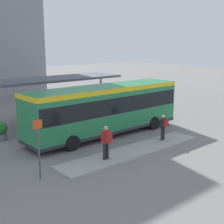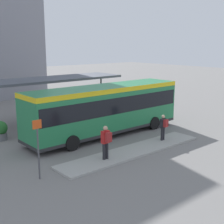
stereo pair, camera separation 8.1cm
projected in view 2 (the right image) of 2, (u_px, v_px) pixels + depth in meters
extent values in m
plane|color=slate|center=(106.00, 135.00, 21.34)|extent=(120.00, 120.00, 0.00)
cube|color=#9E9E99|center=(133.00, 151.00, 17.91)|extent=(9.70, 1.80, 0.12)
cube|color=#237A47|center=(106.00, 108.00, 20.94)|extent=(11.45, 2.64, 2.99)
cube|color=yellow|center=(105.00, 88.00, 20.65)|extent=(11.47, 2.66, 0.30)
cube|color=black|center=(106.00, 103.00, 20.87)|extent=(11.22, 2.66, 1.05)
cube|color=black|center=(161.00, 94.00, 24.50)|extent=(0.10, 2.34, 1.15)
cube|color=#28282B|center=(106.00, 128.00, 21.24)|extent=(11.46, 2.65, 0.20)
cylinder|color=black|center=(130.00, 117.00, 24.41)|extent=(0.93, 0.29, 0.93)
cylinder|color=black|center=(154.00, 123.00, 22.60)|extent=(0.93, 0.29, 0.93)
cylinder|color=black|center=(51.00, 134.00, 19.89)|extent=(0.93, 0.29, 0.93)
cylinder|color=black|center=(72.00, 143.00, 18.08)|extent=(0.93, 0.29, 0.93)
cylinder|color=#232328|center=(104.00, 151.00, 16.36)|extent=(0.17, 0.17, 0.89)
cylinder|color=#232328|center=(107.00, 151.00, 16.49)|extent=(0.17, 0.17, 0.89)
cube|color=#B21E1E|center=(105.00, 137.00, 16.26)|extent=(0.45, 0.26, 0.67)
cube|color=maroon|center=(108.00, 137.00, 16.09)|extent=(0.34, 0.23, 0.51)
sphere|color=tan|center=(105.00, 128.00, 16.15)|extent=(0.24, 0.24, 0.24)
cylinder|color=#232328|center=(162.00, 134.00, 19.63)|extent=(0.15, 0.15, 0.79)
cylinder|color=#232328|center=(163.00, 134.00, 19.76)|extent=(0.15, 0.15, 0.79)
cube|color=black|center=(163.00, 123.00, 19.54)|extent=(0.42, 0.26, 0.60)
cube|color=maroon|center=(166.00, 123.00, 19.40)|extent=(0.32, 0.23, 0.45)
sphere|color=tan|center=(163.00, 117.00, 19.45)|extent=(0.22, 0.22, 0.22)
torus|color=black|center=(158.00, 106.00, 29.43)|extent=(0.15, 0.70, 0.70)
torus|color=black|center=(152.00, 104.00, 30.21)|extent=(0.15, 0.70, 0.70)
cylinder|color=#287F3D|center=(155.00, 103.00, 29.77)|extent=(0.14, 0.74, 0.04)
cylinder|color=#287F3D|center=(154.00, 103.00, 29.92)|extent=(0.04, 0.04, 0.34)
cube|color=black|center=(154.00, 101.00, 29.89)|extent=(0.09, 0.19, 0.04)
cylinder|color=#287F3D|center=(158.00, 102.00, 29.44)|extent=(0.48, 0.10, 0.03)
torus|color=black|center=(146.00, 103.00, 30.67)|extent=(0.16, 0.68, 0.68)
torus|color=black|center=(154.00, 104.00, 30.10)|extent=(0.16, 0.68, 0.68)
cylinder|color=gold|center=(151.00, 102.00, 30.34)|extent=(0.16, 0.71, 0.04)
cylinder|color=gold|center=(152.00, 102.00, 30.25)|extent=(0.04, 0.04, 0.33)
cube|color=black|center=(152.00, 101.00, 30.21)|extent=(0.10, 0.19, 0.04)
cylinder|color=gold|center=(147.00, 100.00, 30.55)|extent=(0.48, 0.12, 0.03)
torus|color=black|center=(139.00, 102.00, 31.04)|extent=(0.12, 0.72, 0.72)
torus|color=black|center=(147.00, 104.00, 30.38)|extent=(0.12, 0.72, 0.72)
cylinder|color=red|center=(143.00, 101.00, 30.66)|extent=(0.11, 0.76, 0.04)
cylinder|color=red|center=(145.00, 101.00, 30.55)|extent=(0.04, 0.04, 0.35)
cube|color=black|center=(145.00, 100.00, 30.52)|extent=(0.09, 0.19, 0.04)
cylinder|color=red|center=(140.00, 99.00, 30.91)|extent=(0.48, 0.08, 0.03)
cube|color=#4C515B|center=(50.00, 79.00, 24.32)|extent=(11.94, 3.35, 0.18)
cylinder|color=gray|center=(101.00, 94.00, 27.90)|extent=(0.16, 0.16, 3.28)
cylinder|color=slate|center=(1.00, 136.00, 20.13)|extent=(0.79, 0.79, 0.46)
sphere|color=#286B2D|center=(0.00, 128.00, 20.01)|extent=(0.91, 0.91, 0.91)
cylinder|color=slate|center=(40.00, 129.00, 21.75)|extent=(0.67, 0.67, 0.59)
sphere|color=#286B2D|center=(39.00, 120.00, 21.63)|extent=(0.77, 0.77, 0.77)
cylinder|color=#4C4C51|center=(39.00, 154.00, 14.12)|extent=(0.08, 0.08, 2.40)
cube|color=#D84C19|center=(37.00, 124.00, 13.82)|extent=(0.44, 0.03, 0.40)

